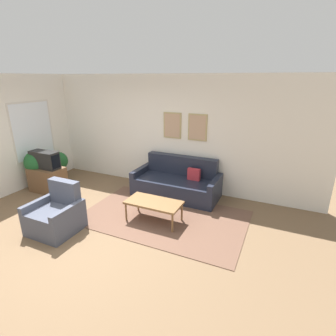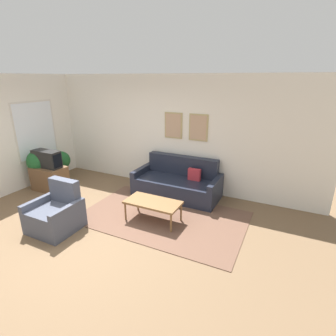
{
  "view_description": "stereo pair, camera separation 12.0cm",
  "coord_description": "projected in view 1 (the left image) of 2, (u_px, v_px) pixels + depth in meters",
  "views": [
    {
      "loc": [
        3.04,
        -2.96,
        2.62
      ],
      "look_at": [
        0.9,
        1.66,
        0.85
      ],
      "focal_mm": 28.0,
      "sensor_mm": 36.0,
      "label": 1
    },
    {
      "loc": [
        3.14,
        -2.9,
        2.62
      ],
      "look_at": [
        0.9,
        1.66,
        0.85
      ],
      "focal_mm": 28.0,
      "sensor_mm": 36.0,
      "label": 2
    }
  ],
  "objects": [
    {
      "name": "ground_plane",
      "position": [
        82.0,
        235.0,
        4.6
      ],
      "size": [
        16.0,
        16.0,
        0.0
      ],
      "primitive_type": "plane",
      "color": "brown"
    },
    {
      "name": "area_rug",
      "position": [
        164.0,
        217.0,
        5.17
      ],
      "size": [
        3.16,
        1.93,
        0.01
      ],
      "color": "brown",
      "rests_on": "ground_plane"
    },
    {
      "name": "wall_back",
      "position": [
        153.0,
        131.0,
        6.45
      ],
      "size": [
        8.0,
        0.09,
        2.7
      ],
      "color": "white",
      "rests_on": "ground_plane"
    },
    {
      "name": "couch",
      "position": [
        177.0,
        183.0,
        6.06
      ],
      "size": [
        1.95,
        0.9,
        0.88
      ],
      "color": "#1E2333",
      "rests_on": "ground_plane"
    },
    {
      "name": "coffee_table",
      "position": [
        154.0,
        203.0,
        4.93
      ],
      "size": [
        1.05,
        0.52,
        0.41
      ],
      "color": "brown",
      "rests_on": "ground_plane"
    },
    {
      "name": "tv_stand",
      "position": [
        48.0,
        179.0,
        6.29
      ],
      "size": [
        0.8,
        0.5,
        0.59
      ],
      "color": "brown",
      "rests_on": "ground_plane"
    },
    {
      "name": "tv",
      "position": [
        45.0,
        160.0,
        6.13
      ],
      "size": [
        0.72,
        0.28,
        0.4
      ],
      "color": "black",
      "rests_on": "tv_stand"
    },
    {
      "name": "armchair",
      "position": [
        56.0,
        216.0,
        4.66
      ],
      "size": [
        0.79,
        0.76,
        0.87
      ],
      "rotation": [
        0.0,
        0.0,
        -0.28
      ],
      "color": "#474C5B",
      "rests_on": "ground_plane"
    },
    {
      "name": "potted_plant_tall",
      "position": [
        37.0,
        164.0,
        6.33
      ],
      "size": [
        0.59,
        0.59,
        0.97
      ],
      "color": "#935638",
      "rests_on": "ground_plane"
    },
    {
      "name": "potted_plant_by_window",
      "position": [
        59.0,
        162.0,
        6.98
      ],
      "size": [
        0.48,
        0.48,
        0.75
      ],
      "color": "beige",
      "rests_on": "ground_plane"
    }
  ]
}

